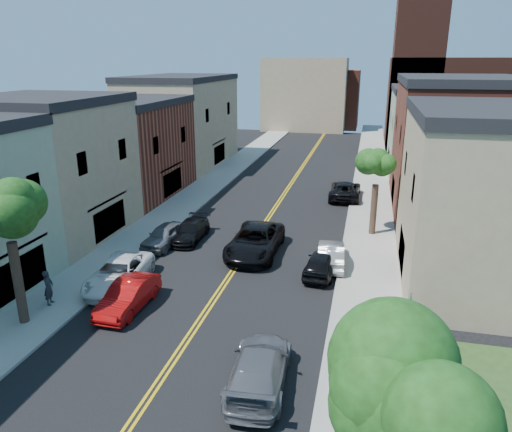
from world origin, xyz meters
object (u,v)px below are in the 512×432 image
Objects in this scene: white_pickup at (119,273)px; dark_car_right_far at (345,190)px; black_car_right at (321,263)px; black_car_left at (190,231)px; pedestrian_left at (48,288)px; grey_car_right at (259,368)px; grey_car_left at (165,235)px; black_suv_lane at (255,241)px; red_sedan at (128,296)px; silver_car_right at (331,254)px.

white_pickup is 0.97× the size of dark_car_right_far.
dark_car_right_far reaches higher than black_car_right.
pedestrian_left reaches higher than black_car_left.
grey_car_right is 2.91× the size of pedestrian_left.
white_pickup is at bearing -51.82° from pedestrian_left.
grey_car_left is 0.67× the size of black_suv_lane.
grey_car_left is at bearing 179.58° from black_suv_lane.
pedestrian_left is at bearing 32.27° from black_car_right.
grey_car_right reaches higher than black_car_right.
grey_car_right is 13.01m from black_suv_lane.
grey_car_left is 1.87m from black_car_left.
grey_car_right is (9.30, -6.50, 0.00)m from white_pickup.
black_suv_lane is at bearing 39.03° from white_pickup.
black_car_left is 0.81× the size of dark_car_right_far.
red_sedan is 1.07× the size of black_car_right.
pedestrian_left reaches higher than dark_car_right_far.
grey_car_right reaches higher than red_sedan.
red_sedan is at bearing 35.37° from silver_car_right.
grey_car_left is at bearing 52.34° from dark_car_right_far.
white_pickup is 7.68m from black_car_left.
white_pickup reaches higher than red_sedan.
black_car_left is 1.04× the size of silver_car_right.
black_suv_lane reaches higher than grey_car_left.
white_pickup reaches higher than black_car_right.
red_sedan is 8.72m from grey_car_right.
dark_car_right_far is (11.00, 14.28, 0.06)m from grey_car_left.
dark_car_right_far is (9.30, 22.69, 0.05)m from red_sedan.
black_car_right is at bearing -75.57° from pedestrian_left.
dark_car_right_far is (1.70, 26.96, 0.02)m from grey_car_right.
silver_car_right is (1.70, 11.95, -0.04)m from grey_car_right.
black_car_left is at bearing 54.81° from grey_car_left.
silver_car_right is (11.00, -0.73, -0.01)m from grey_car_left.
black_car_left is at bearing 74.87° from white_pickup.
grey_car_right reaches higher than grey_car_left.
white_pickup is at bearing 61.69° from dark_car_right_far.
black_car_left is 0.86× the size of grey_car_right.
grey_car_right reaches higher than black_car_left.
black_suv_lane reaches higher than black_car_left.
black_car_right is 14.54m from pedestrian_left.
black_car_right is 16.50m from dark_car_right_far.
red_sedan reaches higher than grey_car_left.
white_pickup is 3.68m from pedestrian_left.
black_car_left is at bearing 52.83° from dark_car_right_far.
grey_car_right is at bearing -60.93° from black_car_left.
dark_car_right_far is at bearing 69.24° from red_sedan.
black_suv_lane is 3.54× the size of pedestrian_left.
grey_car_left is 6.17m from black_suv_lane.
red_sedan is 9.81m from black_car_left.
dark_car_right_far is at bearing -97.52° from grey_car_right.
dark_car_right_far reaches higher than red_sedan.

